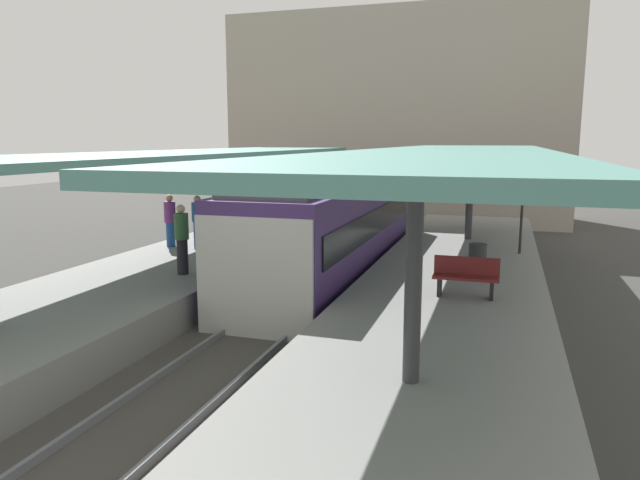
{
  "coord_description": "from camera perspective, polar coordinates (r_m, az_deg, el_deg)",
  "views": [
    {
      "loc": [
        4.94,
        -12.72,
        4.38
      ],
      "look_at": [
        0.44,
        1.4,
        1.82
      ],
      "focal_mm": 32.69,
      "sensor_mm": 36.0,
      "label": 1
    }
  ],
  "objects": [
    {
      "name": "rail_far_side",
      "position": [
        14.02,
        -0.67,
        -7.25
      ],
      "size": [
        0.08,
        28.0,
        0.14
      ],
      "primitive_type": "cube",
      "color": "slate",
      "rests_on": "track_ballast"
    },
    {
      "name": "platform_bench",
      "position": [
        13.04,
        14.1,
        -3.41
      ],
      "size": [
        1.4,
        0.41,
        0.86
      ],
      "color": "black",
      "rests_on": "platform_right"
    },
    {
      "name": "platform_sign",
      "position": [
        18.28,
        19.22,
        3.74
      ],
      "size": [
        0.9,
        0.08,
        2.21
      ],
      "color": "#262628",
      "rests_on": "platform_right"
    },
    {
      "name": "ground_plane",
      "position": [
        14.33,
        -3.42,
        -8.01
      ],
      "size": [
        80.0,
        80.0,
        0.0
      ],
      "primitive_type": "plane",
      "color": "#383835"
    },
    {
      "name": "track_ballast",
      "position": [
        14.3,
        -3.43,
        -7.63
      ],
      "size": [
        3.2,
        28.0,
        0.2
      ],
      "primitive_type": "cube",
      "color": "#4C4742",
      "rests_on": "ground_plane"
    },
    {
      "name": "passenger_near_bench",
      "position": [
        19.12,
        -14.46,
        1.93
      ],
      "size": [
        0.36,
        0.36,
        1.67
      ],
      "color": "navy",
      "rests_on": "platform_left"
    },
    {
      "name": "litter_bin",
      "position": [
        15.19,
        15.15,
        -1.85
      ],
      "size": [
        0.44,
        0.44,
        0.8
      ],
      "primitive_type": "cylinder",
      "color": "#2D2D30",
      "rests_on": "platform_right"
    },
    {
      "name": "rail_near_side",
      "position": [
        14.51,
        -6.11,
        -6.7
      ],
      "size": [
        0.08,
        28.0,
        0.14
      ],
      "primitive_type": "cube",
      "color": "slate",
      "rests_on": "track_ballast"
    },
    {
      "name": "platform_left",
      "position": [
        15.91,
        -16.37,
        -4.72
      ],
      "size": [
        4.4,
        28.0,
        1.0
      ],
      "primitive_type": "cube",
      "color": "gray",
      "rests_on": "ground_plane"
    },
    {
      "name": "passenger_far_end",
      "position": [
        18.51,
        -11.88,
        1.8
      ],
      "size": [
        0.36,
        0.36,
        1.68
      ],
      "color": "navy",
      "rests_on": "platform_left"
    },
    {
      "name": "platform_right",
      "position": [
        13.34,
        12.09,
        -7.32
      ],
      "size": [
        4.4,
        28.0,
        1.0
      ],
      "primitive_type": "cube",
      "color": "gray",
      "rests_on": "ground_plane"
    },
    {
      "name": "canopy_left",
      "position": [
        16.61,
        -14.23,
        7.95
      ],
      "size": [
        4.18,
        21.0,
        3.04
      ],
      "color": "#333335",
      "rests_on": "platform_left"
    },
    {
      "name": "commuter_train",
      "position": [
        17.54,
        1.1,
        1.1
      ],
      "size": [
        2.78,
        11.5,
        3.1
      ],
      "color": "#472D6B",
      "rests_on": "track_ballast"
    },
    {
      "name": "passenger_mid_platform",
      "position": [
        15.09,
        -13.38,
        0.18
      ],
      "size": [
        0.36,
        0.36,
        1.78
      ],
      "color": "#232328",
      "rests_on": "platform_left"
    },
    {
      "name": "station_building_backdrop",
      "position": [
        33.25,
        7.74,
        11.64
      ],
      "size": [
        18.0,
        6.0,
        11.0
      ],
      "primitive_type": "cube",
      "color": "#A89E8E",
      "rests_on": "ground_plane"
    },
    {
      "name": "canopy_right",
      "position": [
        14.17,
        13.18,
        8.16
      ],
      "size": [
        4.18,
        21.0,
        3.15
      ],
      "color": "#333335",
      "rests_on": "platform_right"
    }
  ]
}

